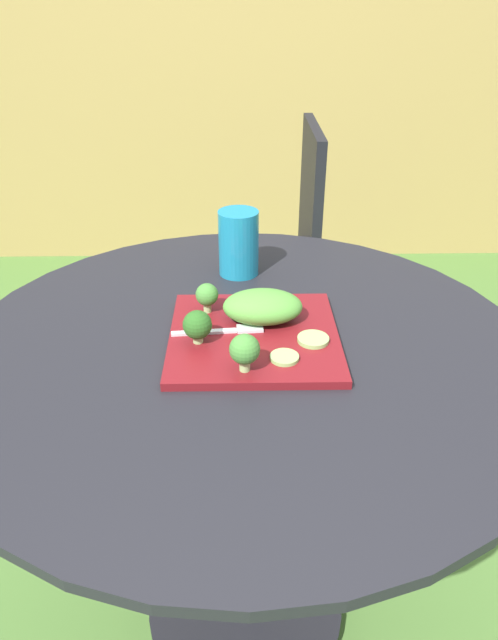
# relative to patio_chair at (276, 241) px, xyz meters

# --- Properties ---
(ground_plane) EXTENTS (12.00, 12.00, 0.00)m
(ground_plane) POSITION_rel_patio_chair_xyz_m (-0.12, -0.99, -0.53)
(ground_plane) COLOR #4C7533
(bamboo_fence) EXTENTS (8.00, 0.08, 1.34)m
(bamboo_fence) POSITION_rel_patio_chair_xyz_m (-0.12, 1.13, 0.14)
(bamboo_fence) COLOR #A8894C
(bamboo_fence) RESTS_ON ground_plane
(patio_table) EXTENTS (0.98, 0.98, 0.75)m
(patio_table) POSITION_rel_patio_chair_xyz_m (-0.12, -0.99, -0.02)
(patio_table) COLOR black
(patio_table) RESTS_ON ground_plane
(patio_chair) EXTENTS (0.45, 0.45, 0.90)m
(patio_chair) POSITION_rel_patio_chair_xyz_m (0.00, 0.00, 0.00)
(patio_chair) COLOR black
(patio_chair) RESTS_ON ground_plane
(salad_plate) EXTENTS (0.28, 0.28, 0.01)m
(salad_plate) POSITION_rel_patio_chair_xyz_m (-0.10, -0.99, 0.23)
(salad_plate) COLOR maroon
(salad_plate) RESTS_ON patio_table
(drinking_glass) EXTENTS (0.08, 0.08, 0.13)m
(drinking_glass) POSITION_rel_patio_chair_xyz_m (-0.12, -0.72, 0.28)
(drinking_glass) COLOR teal
(drinking_glass) RESTS_ON patio_table
(fork) EXTENTS (0.15, 0.03, 0.00)m
(fork) POSITION_rel_patio_chair_xyz_m (-0.15, -0.98, 0.24)
(fork) COLOR silver
(fork) RESTS_ON salad_plate
(lettuce_mound) EXTENTS (0.14, 0.09, 0.05)m
(lettuce_mound) POSITION_rel_patio_chair_xyz_m (-0.08, -0.94, 0.26)
(lettuce_mound) COLOR #519338
(lettuce_mound) RESTS_ON salad_plate
(broccoli_floret_0) EXTENTS (0.05, 0.05, 0.06)m
(broccoli_floret_0) POSITION_rel_patio_chair_xyz_m (-0.12, -1.09, 0.27)
(broccoli_floret_0) COLOR #99B770
(broccoli_floret_0) RESTS_ON salad_plate
(broccoli_floret_1) EXTENTS (0.04, 0.04, 0.05)m
(broccoli_floret_1) POSITION_rel_patio_chair_xyz_m (-0.18, -0.91, 0.27)
(broccoli_floret_1) COLOR #99B770
(broccoli_floret_1) RESTS_ON salad_plate
(broccoli_floret_2) EXTENTS (0.05, 0.05, 0.06)m
(broccoli_floret_2) POSITION_rel_patio_chair_xyz_m (-0.19, -1.01, 0.27)
(broccoli_floret_2) COLOR #99B770
(broccoli_floret_2) RESTS_ON salad_plate
(cucumber_slice_0) EXTENTS (0.05, 0.05, 0.01)m
(cucumber_slice_0) POSITION_rel_patio_chair_xyz_m (-0.00, -1.02, 0.24)
(cucumber_slice_0) COLOR #8EB766
(cucumber_slice_0) RESTS_ON salad_plate
(cucumber_slice_1) EXTENTS (0.05, 0.05, 0.01)m
(cucumber_slice_1) POSITION_rel_patio_chair_xyz_m (-0.05, -1.07, 0.24)
(cucumber_slice_1) COLOR #8EB766
(cucumber_slice_1) RESTS_ON salad_plate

